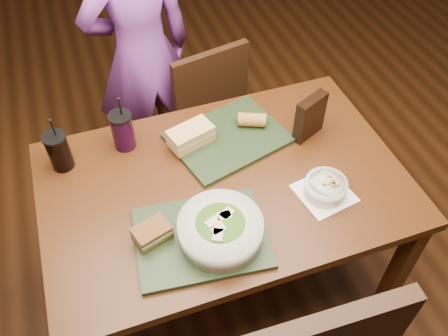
{
  "coord_description": "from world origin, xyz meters",
  "views": [
    {
      "loc": [
        -0.37,
        -1.04,
        2.05
      ],
      "look_at": [
        0.0,
        0.0,
        0.82
      ],
      "focal_mm": 38.0,
      "sensor_mm": 36.0,
      "label": 1
    }
  ],
  "objects_px": {
    "salad_bowl": "(220,229)",
    "sandwich_near": "(152,233)",
    "soup_bowl": "(326,187)",
    "baguette_near": "(247,248)",
    "dining_table": "(224,197)",
    "tray_far": "(228,138)",
    "cup_berry": "(123,131)",
    "chair_far": "(206,108)",
    "cup_cola": "(59,151)",
    "baguette_far": "(252,120)",
    "chip_bag": "(310,117)",
    "sandwich_far": "(191,136)",
    "tray_near": "(201,238)",
    "diner": "(142,54)"
  },
  "relations": [
    {
      "from": "salad_bowl",
      "to": "sandwich_near",
      "type": "distance_m",
      "value": 0.22
    },
    {
      "from": "sandwich_near",
      "to": "chip_bag",
      "type": "xyz_separation_m",
      "value": [
        0.69,
        0.28,
        0.05
      ]
    },
    {
      "from": "tray_far",
      "to": "sandwich_far",
      "type": "xyz_separation_m",
      "value": [
        -0.14,
        0.02,
        0.04
      ]
    },
    {
      "from": "tray_far",
      "to": "soup_bowl",
      "type": "height_order",
      "value": "soup_bowl"
    },
    {
      "from": "salad_bowl",
      "to": "cup_cola",
      "type": "height_order",
      "value": "cup_cola"
    },
    {
      "from": "tray_far",
      "to": "cup_berry",
      "type": "distance_m",
      "value": 0.4
    },
    {
      "from": "dining_table",
      "to": "soup_bowl",
      "type": "distance_m",
      "value": 0.38
    },
    {
      "from": "baguette_near",
      "to": "baguette_far",
      "type": "height_order",
      "value": "baguette_far"
    },
    {
      "from": "chip_bag",
      "to": "cup_cola",
      "type": "bearing_deg",
      "value": 146.3
    },
    {
      "from": "sandwich_near",
      "to": "baguette_far",
      "type": "xyz_separation_m",
      "value": [
        0.5,
        0.39,
        0.0
      ]
    },
    {
      "from": "sandwich_near",
      "to": "baguette_far",
      "type": "distance_m",
      "value": 0.63
    },
    {
      "from": "baguette_far",
      "to": "cup_cola",
      "type": "xyz_separation_m",
      "value": [
        -0.73,
        0.04,
        0.03
      ]
    },
    {
      "from": "tray_far",
      "to": "cup_berry",
      "type": "bearing_deg",
      "value": 165.19
    },
    {
      "from": "baguette_far",
      "to": "cup_cola",
      "type": "distance_m",
      "value": 0.73
    },
    {
      "from": "salad_bowl",
      "to": "soup_bowl",
      "type": "distance_m",
      "value": 0.41
    },
    {
      "from": "dining_table",
      "to": "sandwich_near",
      "type": "relative_size",
      "value": 9.87
    },
    {
      "from": "salad_bowl",
      "to": "baguette_near",
      "type": "bearing_deg",
      "value": -54.41
    },
    {
      "from": "tray_far",
      "to": "sandwich_near",
      "type": "bearing_deg",
      "value": -136.91
    },
    {
      "from": "diner",
      "to": "soup_bowl",
      "type": "height_order",
      "value": "diner"
    },
    {
      "from": "soup_bowl",
      "to": "dining_table",
      "type": "bearing_deg",
      "value": 151.23
    },
    {
      "from": "baguette_near",
      "to": "cup_cola",
      "type": "xyz_separation_m",
      "value": [
        -0.5,
        0.58,
        0.03
      ]
    },
    {
      "from": "soup_bowl",
      "to": "cup_berry",
      "type": "height_order",
      "value": "cup_berry"
    },
    {
      "from": "chair_far",
      "to": "baguette_far",
      "type": "height_order",
      "value": "chair_far"
    },
    {
      "from": "salad_bowl",
      "to": "tray_far",
      "type": "bearing_deg",
      "value": 67.36
    },
    {
      "from": "dining_table",
      "to": "baguette_far",
      "type": "xyz_separation_m",
      "value": [
        0.2,
        0.22,
        0.14
      ]
    },
    {
      "from": "chip_bag",
      "to": "soup_bowl",
      "type": "bearing_deg",
      "value": -129.09
    },
    {
      "from": "tray_near",
      "to": "baguette_near",
      "type": "xyz_separation_m",
      "value": [
        0.12,
        -0.1,
        0.03
      ]
    },
    {
      "from": "tray_near",
      "to": "cup_berry",
      "type": "distance_m",
      "value": 0.53
    },
    {
      "from": "tray_far",
      "to": "dining_table",
      "type": "bearing_deg",
      "value": -113.49
    },
    {
      "from": "baguette_far",
      "to": "cup_cola",
      "type": "bearing_deg",
      "value": 176.58
    },
    {
      "from": "salad_bowl",
      "to": "sandwich_far",
      "type": "distance_m",
      "value": 0.45
    },
    {
      "from": "soup_bowl",
      "to": "cup_cola",
      "type": "xyz_separation_m",
      "value": [
        -0.85,
        0.44,
        0.04
      ]
    },
    {
      "from": "chair_far",
      "to": "chip_bag",
      "type": "height_order",
      "value": "chip_bag"
    },
    {
      "from": "chip_bag",
      "to": "cup_berry",
      "type": "bearing_deg",
      "value": 141.02
    },
    {
      "from": "sandwich_far",
      "to": "baguette_near",
      "type": "bearing_deg",
      "value": -87.49
    },
    {
      "from": "baguette_far",
      "to": "cup_berry",
      "type": "relative_size",
      "value": 0.46
    },
    {
      "from": "salad_bowl",
      "to": "baguette_far",
      "type": "relative_size",
      "value": 2.49
    },
    {
      "from": "sandwich_near",
      "to": "chair_far",
      "type": "bearing_deg",
      "value": 62.42
    },
    {
      "from": "diner",
      "to": "baguette_far",
      "type": "xyz_separation_m",
      "value": [
        0.3,
        -0.67,
        0.06
      ]
    },
    {
      "from": "sandwich_far",
      "to": "cup_berry",
      "type": "bearing_deg",
      "value": 160.67
    },
    {
      "from": "tray_near",
      "to": "sandwich_far",
      "type": "height_order",
      "value": "sandwich_far"
    },
    {
      "from": "salad_bowl",
      "to": "baguette_near",
      "type": "distance_m",
      "value": 0.1
    },
    {
      "from": "chair_far",
      "to": "sandwich_near",
      "type": "xyz_separation_m",
      "value": [
        -0.45,
        -0.87,
        0.31
      ]
    },
    {
      "from": "cup_berry",
      "to": "tray_far",
      "type": "bearing_deg",
      "value": -14.81
    },
    {
      "from": "sandwich_near",
      "to": "sandwich_far",
      "type": "relative_size",
      "value": 0.7
    },
    {
      "from": "dining_table",
      "to": "baguette_far",
      "type": "relative_size",
      "value": 11.99
    },
    {
      "from": "soup_bowl",
      "to": "baguette_near",
      "type": "relative_size",
      "value": 1.99
    },
    {
      "from": "dining_table",
      "to": "soup_bowl",
      "type": "bearing_deg",
      "value": -28.77
    },
    {
      "from": "diner",
      "to": "baguette_near",
      "type": "distance_m",
      "value": 1.22
    },
    {
      "from": "baguette_near",
      "to": "chip_bag",
      "type": "relative_size",
      "value": 0.57
    }
  ]
}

